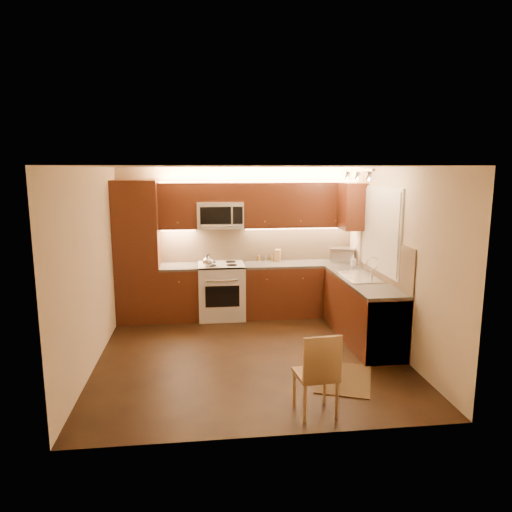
{
  "coord_description": "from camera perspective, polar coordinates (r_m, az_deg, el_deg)",
  "views": [
    {
      "loc": [
        -0.63,
        -5.98,
        2.47
      ],
      "look_at": [
        0.15,
        0.55,
        1.25
      ],
      "focal_mm": 32.96,
      "sensor_mm": 36.0,
      "label": 1
    }
  ],
  "objects": [
    {
      "name": "ceiling",
      "position": [
        6.01,
        -0.81,
        10.8
      ],
      "size": [
        4.0,
        4.0,
        0.01
      ],
      "primitive_type": "cube",
      "color": "beige",
      "rests_on": "ground"
    },
    {
      "name": "microwave",
      "position": [
        7.83,
        -4.39,
        4.98
      ],
      "size": [
        0.76,
        0.38,
        0.44
      ],
      "primitive_type": null,
      "color": "silver",
      "rests_on": "wall_back"
    },
    {
      "name": "wall_back",
      "position": [
        8.1,
        -2.28,
        1.83
      ],
      "size": [
        4.0,
        0.01,
        2.5
      ],
      "primitive_type": "cube",
      "color": "beige",
      "rests_on": "ground"
    },
    {
      "name": "counter_back_left",
      "position": [
        7.85,
        -9.3,
        -1.32
      ],
      "size": [
        0.62,
        0.6,
        0.04
      ],
      "primitive_type": "cube",
      "color": "#383533",
      "rests_on": "base_cab_back_left"
    },
    {
      "name": "dining_chair",
      "position": [
        4.93,
        7.25,
        -13.84
      ],
      "size": [
        0.43,
        0.43,
        0.89
      ],
      "primitive_type": null,
      "rotation": [
        0.0,
        0.0,
        0.11
      ],
      "color": "#9C7E46",
      "rests_on": "floor"
    },
    {
      "name": "dishwasher",
      "position": [
        6.47,
        14.84,
        -8.23
      ],
      "size": [
        0.58,
        0.6,
        0.84
      ],
      "primitive_type": "cube",
      "color": "silver",
      "rests_on": "floor"
    },
    {
      "name": "counter_right",
      "position": [
        6.98,
        12.91,
        -2.94
      ],
      "size": [
        0.6,
        2.0,
        0.04
      ],
      "primitive_type": "cube",
      "color": "#383533",
      "rests_on": "base_cab_right"
    },
    {
      "name": "faucet",
      "position": [
        7.14,
        13.93,
        -1.28
      ],
      "size": [
        0.2,
        0.04,
        0.3
      ],
      "primitive_type": null,
      "color": "silver",
      "rests_on": "counter_right"
    },
    {
      "name": "upper_cab_back_left",
      "position": [
        7.83,
        -9.48,
        6.01
      ],
      "size": [
        0.62,
        0.35,
        0.75
      ],
      "primitive_type": "cube",
      "color": "#45180E",
      "rests_on": "wall_back"
    },
    {
      "name": "toaster_oven",
      "position": [
        8.22,
        10.49,
        0.17
      ],
      "size": [
        0.48,
        0.43,
        0.24
      ],
      "primitive_type": "cube",
      "rotation": [
        0.0,
        0.0,
        -0.39
      ],
      "color": "silver",
      "rests_on": "counter_back_right"
    },
    {
      "name": "wall_right",
      "position": [
        6.65,
        16.63,
        -0.51
      ],
      "size": [
        0.01,
        4.0,
        2.5
      ],
      "primitive_type": "cube",
      "color": "beige",
      "rests_on": "ground"
    },
    {
      "name": "sink",
      "position": [
        7.09,
        12.54,
        -1.91
      ],
      "size": [
        0.52,
        0.86,
        0.15
      ],
      "primitive_type": null,
      "color": "silver",
      "rests_on": "counter_right"
    },
    {
      "name": "wall_front",
      "position": [
        4.21,
        2.11,
        -6.34
      ],
      "size": [
        4.0,
        0.01,
        2.5
      ],
      "primitive_type": "cube",
      "color": "beige",
      "rests_on": "ground"
    },
    {
      "name": "counter_back_right",
      "position": [
        8.02,
        5.35,
        -0.97
      ],
      "size": [
        1.92,
        0.6,
        0.04
      ],
      "primitive_type": "cube",
      "color": "#383533",
      "rests_on": "base_cab_back_right"
    },
    {
      "name": "backsplash_back",
      "position": [
        8.13,
        0.19,
        1.52
      ],
      "size": [
        3.3,
        0.02,
        0.6
      ],
      "primitive_type": "cube",
      "color": "tan",
      "rests_on": "wall_back"
    },
    {
      "name": "spice_jar_d",
      "position": [
        8.16,
        1.98,
        -0.29
      ],
      "size": [
        0.06,
        0.06,
        0.09
      ],
      "primitive_type": "cylinder",
      "rotation": [
        0.0,
        0.0,
        0.23
      ],
      "color": "#A48231",
      "rests_on": "counter_back_right"
    },
    {
      "name": "spice_jar_a",
      "position": [
        8.14,
        1.2,
        -0.26
      ],
      "size": [
        0.05,
        0.05,
        0.1
      ],
      "primitive_type": "cylinder",
      "rotation": [
        0.0,
        0.0,
        0.21
      ],
      "color": "silver",
      "rests_on": "counter_back_right"
    },
    {
      "name": "kettle",
      "position": [
        7.59,
        -5.85,
        -0.53
      ],
      "size": [
        0.24,
        0.24,
        0.21
      ],
      "primitive_type": null,
      "rotation": [
        0.0,
        0.0,
        -0.39
      ],
      "color": "silver",
      "rests_on": "stove"
    },
    {
      "name": "window_frame",
      "position": [
        7.09,
        14.92,
        3.11
      ],
      "size": [
        0.03,
        1.44,
        1.24
      ],
      "primitive_type": "cube",
      "color": "silver",
      "rests_on": "wall_right"
    },
    {
      "name": "wall_left",
      "position": [
        6.25,
        -19.33,
        -1.34
      ],
      "size": [
        0.01,
        4.0,
        2.5
      ],
      "primitive_type": "cube",
      "color": "beige",
      "rests_on": "ground"
    },
    {
      "name": "soap_bottle",
      "position": [
        7.87,
        11.75,
        -0.57
      ],
      "size": [
        0.08,
        0.08,
        0.17
      ],
      "primitive_type": "imported",
      "rotation": [
        0.0,
        0.0,
        -0.04
      ],
      "color": "white",
      "rests_on": "counter_right"
    },
    {
      "name": "stove",
      "position": [
        7.92,
        -4.21,
        -4.22
      ],
      "size": [
        0.76,
        0.65,
        0.92
      ],
      "primitive_type": null,
      "color": "silver",
      "rests_on": "floor"
    },
    {
      "name": "upper_cab_back_right",
      "position": [
        8.0,
        5.28,
        6.2
      ],
      "size": [
        1.92,
        0.35,
        0.75
      ],
      "primitive_type": "cube",
      "color": "#45180E",
      "rests_on": "wall_back"
    },
    {
      "name": "base_cab_back_left",
      "position": [
        7.95,
        -9.21,
        -4.49
      ],
      "size": [
        0.62,
        0.6,
        0.86
      ],
      "primitive_type": "cube",
      "color": "#45180E",
      "rests_on": "floor"
    },
    {
      "name": "upper_cab_right_corner",
      "position": [
        7.8,
        11.62,
        5.92
      ],
      "size": [
        0.35,
        0.5,
        0.75
      ],
      "primitive_type": "cube",
      "color": "#45180E",
      "rests_on": "wall_right"
    },
    {
      "name": "pantry",
      "position": [
        7.86,
        -14.17,
        0.52
      ],
      "size": [
        0.7,
        0.6,
        2.3
      ],
      "primitive_type": "cube",
      "color": "#45180E",
      "rests_on": "floor"
    },
    {
      "name": "window_blinds",
      "position": [
        7.08,
        14.77,
        3.1
      ],
      "size": [
        0.02,
        1.36,
        1.16
      ],
      "primitive_type": "cube",
      "color": "silver",
      "rests_on": "wall_right"
    },
    {
      "name": "base_cab_right",
      "position": [
        7.09,
        12.76,
        -6.48
      ],
      "size": [
        0.6,
        2.0,
        0.86
      ],
      "primitive_type": "cube",
      "color": "#45180E",
      "rests_on": "floor"
    },
    {
      "name": "rug",
      "position": [
        5.89,
        10.67,
        -14.41
      ],
      "size": [
        0.91,
        1.08,
        0.01
      ],
      "primitive_type": "cube",
      "rotation": [
        0.0,
        0.0,
        -0.37
      ],
      "color": "black",
      "rests_on": "floor"
    },
    {
      "name": "upper_cab_bridge",
      "position": [
        7.82,
        -4.43,
        7.73
      ],
      "size": [
        0.76,
        0.35,
        0.31
      ],
      "primitive_type": "cube",
      "color": "#45180E",
      "rests_on": "wall_back"
    },
    {
      "name": "spice_jar_b",
      "position": [
        8.13,
        0.38,
        -0.29
      ],
      "size": [
        0.06,
        0.06,
        0.1
      ],
      "primitive_type": "cylinder",
      "rotation": [
        0.0,
        0.0,
        -0.31
      ],
      "color": "olive",
      "rests_on": "counter_back_right"
    },
    {
      "name": "spice_jar_c",
      "position": [
        8.16,
        2.08,
        -0.22
      ],
      "size": [
        0.05,
        0.05,
        0.1
      ],
      "primitive_type": "cylinder",
      "rotation": [
        0.0,
        0.0,
        0.1
      ],
      "color": "silver",
      "rests_on": "counter_back_right"
    },
    {
      "name": "backsplash_right",
      "position": [
        7.01,
        15.25,
        -0.3
      ],
      "size": [
        0.02,
        2.0,
        0.6
      ],
      "primitive_type": "cube",
      "color": "tan",
      "rests_on": "wall_right"
    },
    {
      "name": "track_light_bar",
      "position": [
        6.74,
        12.25,
        10.19
      ],
      "size": [
        0.04,
        1.2,
        0.03
      ],
      "primitive_type": "cube",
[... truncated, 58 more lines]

